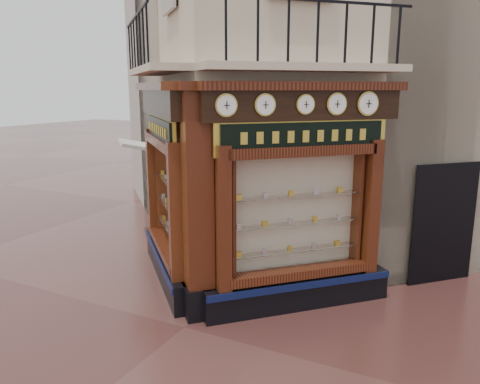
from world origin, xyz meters
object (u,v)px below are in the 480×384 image
Objects in this scene: clock_a at (226,105)px; clock_b at (265,105)px; clock_d at (337,104)px; signboard_right at (304,136)px; clock_c at (305,104)px; clock_e at (368,104)px; awning at (141,240)px; signboard_left at (160,129)px; corner_pilaster at (198,207)px.

clock_b is at bearing 0.00° from clock_a.
signboard_right is at bearing 167.99° from clock_d.
clock_c is at bearing -113.68° from signboard_right.
awning is (-5.89, 1.13, -3.62)m from clock_e.
clock_d reaches higher than signboard_right.
clock_d is at bearing -150.85° from awning.
awning is (-5.07, 1.95, -3.62)m from clock_c.
signboard_left is at bearing 135.00° from signboard_right.
clock_c is 0.80× the size of clock_e.
clock_d is 0.74m from signboard_right.
corner_pilaster is 2.12m from signboard_right.
signboard_left is (-1.46, 1.01, 1.15)m from corner_pilaster.
corner_pilaster is at bearing 165.91° from clock_c.
clock_e is at bearing -145.90° from awning.
awning is at bearing 106.87° from clock_b.
clock_e is 1.23m from signboard_right.
clock_c is at bearing -14.09° from corner_pilaster.
corner_pilaster reaches higher than signboard_left.
awning is (-4.58, 2.45, -3.62)m from clock_b.
clock_a is 0.97× the size of clock_d.
signboard_left is at bearing 145.60° from clock_e.
awning is at bearing 119.15° from clock_d.
clock_b reaches higher than clock_c.
clock_e is at bearing 0.00° from clock_b.
clock_c is at bearing -137.17° from signboard_left.
corner_pilaster is 9.75× the size of clock_e.
clock_c is 0.88× the size of clock_d.
clock_e is at bearing 0.00° from clock_d.
signboard_right is at bearing 8.45° from clock_b.
clock_e is (1.31, 1.31, 0.00)m from clock_b.
clock_e reaches higher than awning.
clock_a is at bearing -162.45° from signboard_left.
clock_a is 1.33m from clock_c.
clock_b is 0.96× the size of clock_d.
clock_d is at bearing -0.00° from clock_b.
clock_e reaches higher than clock_c.
awning is 0.61× the size of signboard_right.
clock_b is at bearing -148.72° from signboard_left.
clock_e is (1.76, 1.76, 0.00)m from clock_a.
clock_a is (0.57, -0.04, 1.67)m from corner_pilaster.
clock_c is (0.49, 0.49, 0.00)m from clock_b.
signboard_left is (-2.97, 0.11, -0.52)m from clock_c.
corner_pilaster is 1.77m from clock_a.
corner_pilaster is at bearing 169.34° from clock_d.
signboard_right is (0.45, 0.60, -0.52)m from clock_b.
corner_pilaster is 2.85m from clock_d.
clock_c is 0.16× the size of signboard_left.
corner_pilaster is 2.91× the size of awning.
clock_a reaches higher than clock_b.
clock_a is 0.17× the size of signboard_left.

